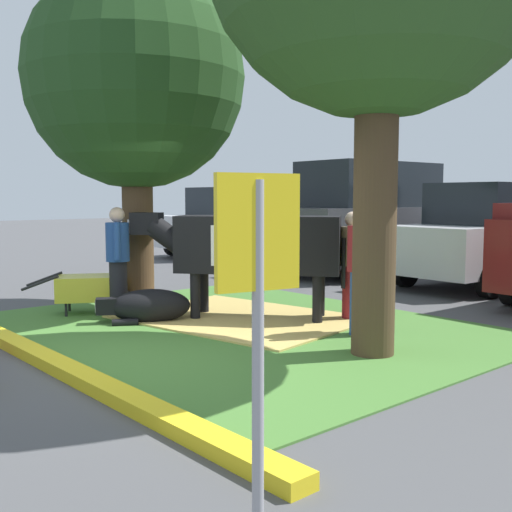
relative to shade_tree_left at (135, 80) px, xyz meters
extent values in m
plane|color=#4C4C4F|center=(2.47, -1.37, -3.50)|extent=(80.00, 80.00, 0.00)
cube|color=#477A33|center=(2.07, 0.36, -3.49)|extent=(6.52, 5.18, 0.02)
cube|color=yellow|center=(2.07, -2.38, -3.44)|extent=(7.72, 0.24, 0.12)
cube|color=tan|center=(1.65, 0.67, -3.47)|extent=(3.56, 2.91, 0.04)
cylinder|color=#4C3823|center=(0.00, 0.00, -2.31)|extent=(0.47, 0.47, 2.37)
sphere|color=#23471E|center=(0.00, 0.00, 0.03)|extent=(3.32, 3.32, 3.32)
cylinder|color=#4C3823|center=(4.14, 0.52, -1.92)|extent=(0.47, 0.47, 3.16)
cube|color=black|center=(1.81, 0.87, -2.41)|extent=(2.23, 1.99, 0.80)
cube|color=white|center=(1.70, 0.78, -2.41)|extent=(1.15, 1.13, 0.56)
cylinder|color=black|center=(0.78, 0.04, -2.31)|extent=(0.69, 0.65, 0.58)
cube|color=black|center=(0.53, -0.16, -2.13)|extent=(0.51, 0.48, 0.32)
cube|color=white|center=(0.38, -0.29, -2.17)|extent=(0.22, 0.23, 0.20)
cylinder|color=black|center=(1.30, 0.14, -3.16)|extent=(0.14, 0.14, 0.69)
cylinder|color=black|center=(0.99, 0.52, -3.16)|extent=(0.14, 0.14, 0.69)
cylinder|color=black|center=(2.64, 1.23, -3.16)|extent=(0.14, 0.14, 0.69)
cylinder|color=black|center=(2.33, 1.61, -3.16)|extent=(0.14, 0.14, 0.69)
cylinder|color=black|center=(2.75, 1.63, -2.66)|extent=(0.06, 0.06, 0.70)
ellipsoid|color=black|center=(1.00, -0.41, -3.26)|extent=(0.96, 1.19, 0.48)
cube|color=black|center=(0.71, -0.93, -3.24)|extent=(0.31, 0.34, 0.22)
cube|color=silver|center=(0.65, -1.03, -3.24)|extent=(0.12, 0.10, 0.16)
cylinder|color=black|center=(0.99, -0.80, -3.44)|extent=(0.26, 0.35, 0.10)
cylinder|color=#23478C|center=(3.44, 1.15, -3.09)|extent=(0.26, 0.26, 0.83)
cylinder|color=maroon|center=(3.44, 1.15, -2.39)|extent=(0.34, 0.34, 0.57)
sphere|color=#8C664C|center=(3.44, 1.15, -1.99)|extent=(0.22, 0.22, 0.22)
cylinder|color=maroon|center=(3.52, 0.95, -2.36)|extent=(0.09, 0.09, 0.54)
cylinder|color=maroon|center=(3.36, 1.36, -2.36)|extent=(0.09, 0.09, 0.54)
cylinder|color=black|center=(0.30, -0.52, -3.09)|extent=(0.26, 0.26, 0.82)
cylinder|color=#23478C|center=(0.30, -0.52, -2.40)|extent=(0.34, 0.34, 0.56)
sphere|color=beige|center=(0.30, -0.52, -2.01)|extent=(0.22, 0.22, 0.22)
cylinder|color=#23478C|center=(0.11, -0.41, -2.37)|extent=(0.09, 0.09, 0.54)
cylinder|color=#23478C|center=(0.49, -0.63, -2.37)|extent=(0.09, 0.09, 0.54)
cylinder|color=maroon|center=(2.73, 1.82, -3.10)|extent=(0.26, 0.26, 0.79)
cylinder|color=#9E7F5B|center=(2.73, 1.82, -2.44)|extent=(0.34, 0.34, 0.54)
sphere|color=beige|center=(2.73, 1.82, -2.06)|extent=(0.21, 0.21, 0.21)
cylinder|color=#9E7F5B|center=(2.90, 1.67, -2.41)|extent=(0.09, 0.09, 0.52)
cylinder|color=#9E7F5B|center=(2.57, 1.97, -2.41)|extent=(0.09, 0.09, 0.52)
cube|color=gold|center=(-0.18, -0.76, -3.10)|extent=(0.97, 1.08, 0.36)
cylinder|color=black|center=(0.08, -0.33, -3.32)|extent=(0.27, 0.36, 0.36)
cylinder|color=black|center=(-0.52, -0.91, -3.38)|extent=(0.04, 0.04, 0.24)
cylinder|color=black|center=(-0.14, -1.13, -3.38)|extent=(0.04, 0.04, 0.24)
cylinder|color=black|center=(-0.69, -1.21, -2.98)|extent=(0.30, 0.48, 0.23)
cylinder|color=black|center=(-0.31, -1.44, -2.98)|extent=(0.30, 0.48, 0.23)
cylinder|color=#99999E|center=(6.15, -2.94, -2.58)|extent=(0.06, 0.06, 1.84)
cube|color=yellow|center=(6.15, -2.94, -1.91)|extent=(0.14, 0.44, 0.56)
cube|color=silver|center=(-5.96, 6.64, -2.73)|extent=(1.98, 4.47, 0.90)
cube|color=black|center=(-5.96, 6.64, -1.88)|extent=(1.67, 2.26, 0.80)
cylinder|color=black|center=(-6.80, 8.11, -3.18)|extent=(0.25, 0.65, 0.64)
cylinder|color=black|center=(-5.00, 8.03, -3.18)|extent=(0.25, 0.65, 0.64)
cylinder|color=black|center=(-6.92, 5.25, -3.18)|extent=(0.25, 0.65, 0.64)
cylinder|color=black|center=(-5.12, 5.18, -3.18)|extent=(0.25, 0.65, 0.64)
cube|color=black|center=(-3.33, 6.71, -2.73)|extent=(1.98, 4.47, 0.90)
cube|color=black|center=(-3.33, 6.71, -1.88)|extent=(1.67, 2.26, 0.80)
cylinder|color=black|center=(-4.17, 8.17, -3.18)|extent=(0.25, 0.65, 0.64)
cylinder|color=black|center=(-2.37, 8.10, -3.18)|extent=(0.25, 0.65, 0.64)
cylinder|color=black|center=(-4.29, 5.32, -3.18)|extent=(0.25, 0.65, 0.64)
cylinder|color=black|center=(-2.49, 5.24, -3.18)|extent=(0.25, 0.65, 0.64)
cube|color=#3D3D42|center=(-0.56, 6.33, -2.58)|extent=(2.09, 4.67, 1.20)
cube|color=black|center=(-0.56, 6.33, -1.48)|extent=(1.80, 3.27, 1.00)
cylinder|color=black|center=(-1.44, 7.87, -3.18)|extent=(0.25, 0.65, 0.64)
cylinder|color=black|center=(0.45, 7.79, -3.18)|extent=(0.25, 0.65, 0.64)
cylinder|color=black|center=(-1.57, 4.88, -3.18)|extent=(0.25, 0.65, 0.64)
cylinder|color=black|center=(0.33, 4.80, -3.18)|extent=(0.25, 0.65, 0.64)
cube|color=silver|center=(2.21, 6.59, -2.73)|extent=(1.98, 4.47, 0.90)
cube|color=black|center=(2.21, 6.59, -1.88)|extent=(1.67, 2.26, 0.80)
cylinder|color=black|center=(1.37, 8.06, -3.18)|extent=(0.25, 0.65, 0.64)
cylinder|color=black|center=(1.25, 5.20, -3.18)|extent=(0.25, 0.65, 0.64)
cylinder|color=black|center=(3.05, 5.13, -3.18)|extent=(0.25, 0.65, 0.64)
camera|label=1|loc=(8.35, -4.88, -1.74)|focal=43.33mm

